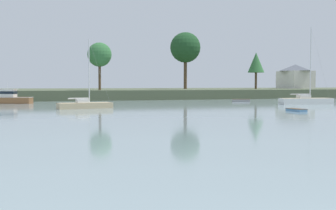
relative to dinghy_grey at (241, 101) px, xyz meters
The scene contains 10 objects.
far_shore_bank 44.85m from the dinghy_grey, 131.66° to the left, with size 250.31×43.81×2.06m, color #4C563D.
dinghy_grey is the anchor object (origin of this frame).
sailboat_white 13.85m from the dinghy_grey, 66.61° to the right, with size 9.07×3.30×13.44m.
cruiser_wood 42.68m from the dinghy_grey, behind, with size 8.68×4.79×4.40m.
dinghy_skyblue 29.09m from the dinghy_grey, 103.44° to the right, with size 1.36×2.97×0.47m.
sailboat_sand 34.23m from the dinghy_grey, 154.87° to the right, with size 7.68×3.20×10.05m.
shore_tree_right 31.03m from the dinghy_grey, 146.05° to the left, with size 5.08×5.08×9.99m.
shore_tree_inland_b 32.17m from the dinghy_grey, 56.26° to the left, with size 4.24×4.24×9.45m.
shore_tree_inland_a 32.25m from the dinghy_grey, 91.56° to the left, with size 7.74×7.74×14.47m.
cottage_behind_trees 49.77m from the dinghy_grey, 44.89° to the left, with size 7.64×10.27×6.96m.
Camera 1 is at (-7.56, -5.91, 3.39)m, focal length 45.87 mm.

